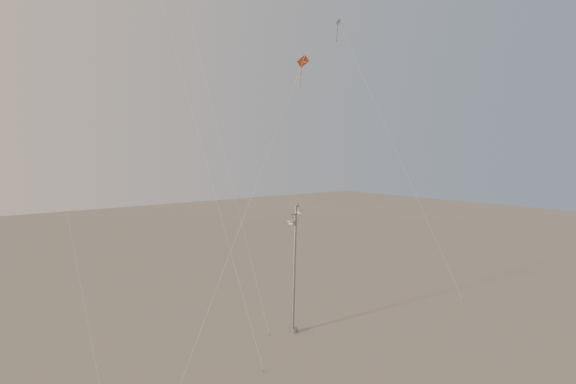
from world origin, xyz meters
TOP-DOWN VIEW (x-y plane):
  - ground at (0.00, 0.00)m, footprint 160.00×160.00m
  - street_lamp at (1.96, 6.63)m, footprint 1.50×0.91m
  - kite_1 at (-4.82, 9.90)m, footprint 2.19×9.02m
  - kite_3 at (-4.11, 0.92)m, footprint 11.23×4.45m
  - kite_4 at (12.26, 9.96)m, footprint 5.68×8.33m

SIDE VIEW (x-z plane):
  - ground at x=0.00m, z-range 0.00..0.00m
  - street_lamp at x=1.96m, z-range 0.27..8.38m
  - kite_3 at x=-4.11m, z-range 3.79..19.91m
  - kite_4 at x=12.26m, z-range 4.78..26.11m
  - kite_1 at x=-4.82m, z-range 7.01..30.86m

